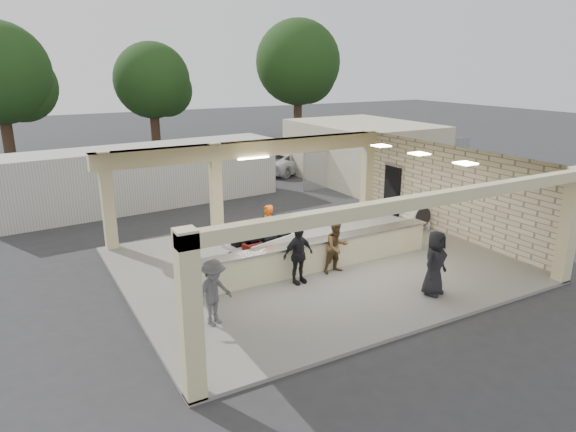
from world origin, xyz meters
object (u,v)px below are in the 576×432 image
luggage_cart (262,237)px  passenger_d (435,263)px  car_white_b (377,153)px  baggage_handler (268,232)px  container_white (143,176)px  car_white_a (289,162)px  passenger_a (337,247)px  passenger_c (214,293)px  car_dark (289,157)px  baggage_counter (323,253)px  passenger_b (298,255)px  drum_fan (420,217)px

luggage_cart → passenger_d: (3.01, -4.76, 0.16)m
luggage_cart → car_white_b: bearing=23.4°
luggage_cart → baggage_handler: bearing=3.6°
passenger_d → container_white: (-4.59, 13.86, 0.36)m
baggage_handler → car_white_a: size_ratio=0.41×
passenger_a → passenger_c: passenger_c is taller
luggage_cart → baggage_handler: 0.29m
car_white_a → car_dark: bearing=-52.4°
baggage_counter → passenger_a: passenger_a is taller
luggage_cart → passenger_d: bearing=-74.0°
passenger_d → car_white_a: passenger_d is taller
passenger_a → car_white_a: passenger_a is taller
baggage_counter → passenger_b: bearing=-154.2°
car_white_b → container_white: 16.22m
car_dark → container_white: 11.63m
luggage_cart → container_white: (-1.58, 9.10, 0.51)m
luggage_cart → container_white: container_white is taller
car_dark → drum_fan: bearing=173.9°
passenger_a → car_dark: bearing=64.1°
passenger_b → car_dark: bearing=55.2°
baggage_counter → passenger_b: passenger_b is taller
baggage_handler → car_white_a: baggage_handler is taller
baggage_counter → drum_fan: bearing=14.9°
container_white → passenger_d: bearing=-76.6°
passenger_a → car_white_a: (6.58, 14.61, -0.29)m
baggage_counter → passenger_c: size_ratio=4.79×
drum_fan → passenger_b: passenger_b is taller
luggage_cart → passenger_d: size_ratio=1.45×
baggage_counter → container_white: size_ratio=0.64×
passenger_d → car_dark: (5.91, 18.81, -0.39)m
luggage_cart → baggage_counter: bearing=-66.5°
baggage_counter → container_white: container_white is taller
drum_fan → passenger_a: passenger_a is taller
drum_fan → passenger_d: 6.01m
baggage_counter → car_white_b: car_white_b is taller
baggage_counter → car_white_a: (6.75, 14.11, 0.05)m
drum_fan → passenger_c: passenger_c is taller
passenger_a → baggage_handler: bearing=118.7°
car_white_a → car_dark: 1.77m
passenger_b → container_white: (-1.64, 11.33, 0.41)m
passenger_c → passenger_d: 6.20m
car_white_a → luggage_cart: bearing=122.8°
car_dark → container_white: container_white is taller
passenger_c → container_white: size_ratio=0.13×
baggage_counter → passenger_a: size_ratio=4.93×
passenger_c → luggage_cart: bearing=25.5°
passenger_d → passenger_b: bearing=121.9°
drum_fan → baggage_handler: size_ratio=0.54×
car_white_a → container_white: 10.27m
drum_fan → car_white_a: 12.70m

